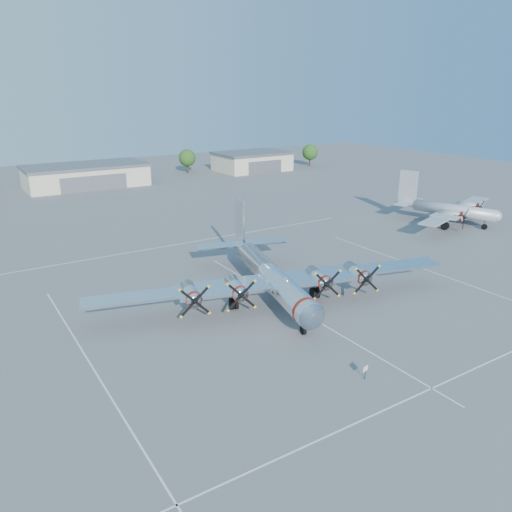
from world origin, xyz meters
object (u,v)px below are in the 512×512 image
hangar_center (86,175)px  tree_east (187,158)px  info_placard (365,370)px  hangar_east (252,161)px  twin_engine_east (447,224)px  tree_far_east (310,152)px  main_bomber_b29 (270,297)px

hangar_center → tree_east: bearing=11.4°
hangar_center → info_placard: (-3.55, -100.10, -1.87)m
hangar_center → hangar_east: 48.00m
twin_engine_east → tree_east: bearing=82.8°
tree_east → hangar_center: bearing=-168.6°
tree_far_east → info_placard: 121.49m
tree_far_east → info_placard: size_ratio=5.56×
main_bomber_b29 → twin_engine_east: main_bomber_b29 is taller
twin_engine_east → hangar_east: bearing=69.4°
tree_east → hangar_east: bearing=-18.5°
hangar_center → main_bomber_b29: (-0.65, -81.79, -2.71)m
tree_far_east → twin_engine_east: bearing=-108.7°
tree_far_east → twin_engine_east: 73.13m
twin_engine_east → info_placard: size_ratio=22.88×
hangar_center → main_bomber_b29: 81.83m
hangar_east → tree_far_east: 20.15m
hangar_center → main_bomber_b29: hangar_center is taller
hangar_east → main_bomber_b29: (-48.65, -81.79, -2.71)m
hangar_center → tree_east: (30.00, 6.04, 1.51)m
hangar_east → tree_east: tree_east is taller
twin_engine_east → hangar_center: bearing=104.2°
tree_east → twin_engine_east: 78.63m
hangar_east → twin_engine_east: hangar_east is taller
main_bomber_b29 → info_placard: (-2.90, -18.31, 0.84)m
hangar_center → info_placard: size_ratio=23.96×
hangar_east → tree_far_east: size_ratio=3.10×
hangar_east → tree_far_east: tree_far_east is taller
hangar_east → tree_east: bearing=161.5°
tree_east → info_placard: 111.36m
hangar_east → tree_far_east: bearing=-5.6°
hangar_center → tree_east: 30.64m
hangar_east → main_bomber_b29: size_ratio=0.50×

